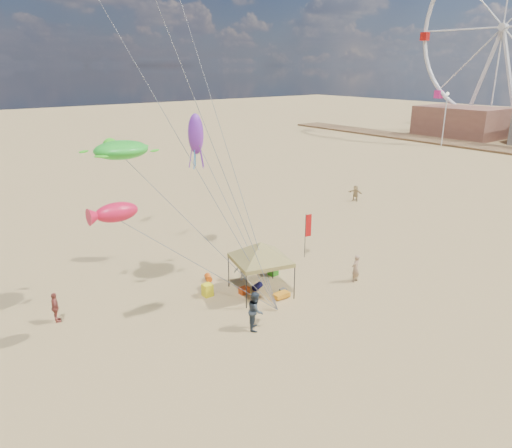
{
  "coord_description": "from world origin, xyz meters",
  "views": [
    {
      "loc": [
        -14.9,
        -16.38,
        12.12
      ],
      "look_at": [
        0.0,
        3.0,
        4.0
      ],
      "focal_mm": 33.53,
      "sensor_mm": 36.0,
      "label": 1
    }
  ],
  "objects_px": {
    "feather_flag": "(308,228)",
    "chair_green": "(273,269)",
    "beach_cart": "(281,295)",
    "person_near_a": "(356,268)",
    "person_near_c": "(243,267)",
    "person_far_c": "(355,193)",
    "cooler_blue": "(270,261)",
    "chair_yellow": "(207,290)",
    "cooler_red": "(244,290)",
    "lamp_north": "(446,110)",
    "person_far_a": "(55,308)",
    "person_near_b": "(256,310)",
    "canopy_tent": "(261,244)",
    "ferris_wheel": "(502,37)"
  },
  "relations": [
    {
      "from": "person_near_c",
      "to": "person_far_c",
      "type": "xyz_separation_m",
      "value": [
        18.68,
        7.67,
        -0.04
      ]
    },
    {
      "from": "cooler_blue",
      "to": "person_near_a",
      "type": "bearing_deg",
      "value": -65.82
    },
    {
      "from": "cooler_red",
      "to": "lamp_north",
      "type": "xyz_separation_m",
      "value": [
        55.72,
        22.84,
        5.33
      ]
    },
    {
      "from": "cooler_blue",
      "to": "person_near_a",
      "type": "relative_size",
      "value": 0.32
    },
    {
      "from": "cooler_red",
      "to": "beach_cart",
      "type": "distance_m",
      "value": 2.13
    },
    {
      "from": "beach_cart",
      "to": "feather_flag",
      "type": "bearing_deg",
      "value": 34.14
    },
    {
      "from": "feather_flag",
      "to": "person_far_c",
      "type": "xyz_separation_m",
      "value": [
        13.2,
        7.38,
        -1.24
      ]
    },
    {
      "from": "beach_cart",
      "to": "person_near_c",
      "type": "xyz_separation_m",
      "value": [
        -0.25,
        3.25,
        0.61
      ]
    },
    {
      "from": "chair_yellow",
      "to": "canopy_tent",
      "type": "bearing_deg",
      "value": -29.56
    },
    {
      "from": "canopy_tent",
      "to": "feather_flag",
      "type": "bearing_deg",
      "value": 21.87
    },
    {
      "from": "feather_flag",
      "to": "ferris_wheel",
      "type": "height_order",
      "value": "ferris_wheel"
    },
    {
      "from": "chair_green",
      "to": "chair_yellow",
      "type": "bearing_deg",
      "value": 179.38
    },
    {
      "from": "feather_flag",
      "to": "person_far_c",
      "type": "distance_m",
      "value": 15.17
    },
    {
      "from": "chair_green",
      "to": "person_near_c",
      "type": "bearing_deg",
      "value": 162.82
    },
    {
      "from": "canopy_tent",
      "to": "person_near_c",
      "type": "xyz_separation_m",
      "value": [
        0.21,
        1.99,
        -2.08
      ]
    },
    {
      "from": "person_near_a",
      "to": "person_far_a",
      "type": "xyz_separation_m",
      "value": [
        -15.33,
        5.88,
        -0.05
      ]
    },
    {
      "from": "feather_flag",
      "to": "chair_green",
      "type": "relative_size",
      "value": 4.29
    },
    {
      "from": "person_near_c",
      "to": "person_far_c",
      "type": "bearing_deg",
      "value": -144.7
    },
    {
      "from": "person_far_a",
      "to": "chair_green",
      "type": "bearing_deg",
      "value": -93.36
    },
    {
      "from": "cooler_red",
      "to": "lamp_north",
      "type": "bearing_deg",
      "value": 22.29
    },
    {
      "from": "feather_flag",
      "to": "beach_cart",
      "type": "distance_m",
      "value": 6.58
    },
    {
      "from": "person_far_c",
      "to": "lamp_north",
      "type": "xyz_separation_m",
      "value": [
        36.01,
        13.63,
        4.75
      ]
    },
    {
      "from": "beach_cart",
      "to": "canopy_tent",
      "type": "bearing_deg",
      "value": 110.2
    },
    {
      "from": "chair_green",
      "to": "beach_cart",
      "type": "bearing_deg",
      "value": -121.06
    },
    {
      "from": "canopy_tent",
      "to": "feather_flag",
      "type": "relative_size",
      "value": 1.82
    },
    {
      "from": "chair_green",
      "to": "person_near_a",
      "type": "height_order",
      "value": "person_near_a"
    },
    {
      "from": "chair_green",
      "to": "lamp_north",
      "type": "bearing_deg",
      "value": 22.5
    },
    {
      "from": "chair_yellow",
      "to": "person_near_c",
      "type": "relative_size",
      "value": 0.43
    },
    {
      "from": "beach_cart",
      "to": "lamp_north",
      "type": "relative_size",
      "value": 0.11
    },
    {
      "from": "person_near_a",
      "to": "person_near_b",
      "type": "xyz_separation_m",
      "value": [
        -7.87,
        -0.62,
        0.13
      ]
    },
    {
      "from": "feather_flag",
      "to": "person_near_b",
      "type": "relative_size",
      "value": 1.56
    },
    {
      "from": "feather_flag",
      "to": "lamp_north",
      "type": "distance_m",
      "value": 53.62
    },
    {
      "from": "feather_flag",
      "to": "chair_yellow",
      "type": "bearing_deg",
      "value": -174.32
    },
    {
      "from": "person_near_c",
      "to": "person_far_a",
      "type": "relative_size",
      "value": 1.03
    },
    {
      "from": "cooler_blue",
      "to": "chair_green",
      "type": "relative_size",
      "value": 0.77
    },
    {
      "from": "person_far_c",
      "to": "person_near_b",
      "type": "bearing_deg",
      "value": -81.66
    },
    {
      "from": "cooler_red",
      "to": "person_far_a",
      "type": "bearing_deg",
      "value": 161.04
    },
    {
      "from": "chair_green",
      "to": "person_near_a",
      "type": "xyz_separation_m",
      "value": [
        3.23,
        -3.67,
        0.49
      ]
    },
    {
      "from": "chair_yellow",
      "to": "person_near_a",
      "type": "distance_m",
      "value": 8.73
    },
    {
      "from": "cooler_blue",
      "to": "person_near_a",
      "type": "distance_m",
      "value": 5.61
    },
    {
      "from": "canopy_tent",
      "to": "cooler_blue",
      "type": "height_order",
      "value": "canopy_tent"
    },
    {
      "from": "cooler_red",
      "to": "person_far_c",
      "type": "bearing_deg",
      "value": 25.06
    },
    {
      "from": "cooler_red",
      "to": "beach_cart",
      "type": "height_order",
      "value": "cooler_red"
    },
    {
      "from": "cooler_blue",
      "to": "person_far_c",
      "type": "bearing_deg",
      "value": 23.3
    },
    {
      "from": "person_near_b",
      "to": "person_near_c",
      "type": "bearing_deg",
      "value": 10.79
    },
    {
      "from": "person_near_a",
      "to": "canopy_tent",
      "type": "bearing_deg",
      "value": -30.59
    },
    {
      "from": "cooler_red",
      "to": "person_near_b",
      "type": "height_order",
      "value": "person_near_b"
    },
    {
      "from": "cooler_red",
      "to": "ferris_wheel",
      "type": "height_order",
      "value": "ferris_wheel"
    },
    {
      "from": "cooler_red",
      "to": "person_near_a",
      "type": "xyz_separation_m",
      "value": [
        6.11,
        -2.71,
        0.65
      ]
    },
    {
      "from": "chair_yellow",
      "to": "person_far_c",
      "type": "relative_size",
      "value": 0.45
    }
  ]
}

